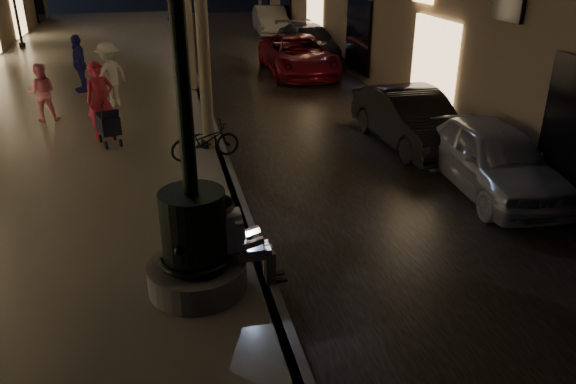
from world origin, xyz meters
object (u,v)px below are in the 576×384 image
object	(u,v)px
seated_man_laptop	(239,238)
car_front	(492,157)
bicycle	(205,141)
lamp_curb_a	(199,16)
pedestrian_white	(110,75)
pedestrian_blue	(79,63)
car_fifth	(270,20)
pedestrian_pink	(42,92)
car_second	(411,118)
pedestrian_red	(100,101)
fountain_lamppost	(194,225)
stroller	(108,124)
car_rear	(309,42)
car_third	(298,55)

from	to	relation	value
seated_man_laptop	car_front	bearing A→B (deg)	25.10
seated_man_laptop	bicycle	size ratio (longest dim) A/B	0.88
lamp_curb_a	pedestrian_white	xyz separation A→B (m)	(-2.40, 4.36, -2.09)
seated_man_laptop	pedestrian_blue	size ratio (longest dim) A/B	0.76
car_front	car_fifth	bearing A→B (deg)	94.46
car_fifth	pedestrian_pink	bearing A→B (deg)	-117.85
car_second	car_fifth	distance (m)	18.99
pedestrian_red	pedestrian_white	size ratio (longest dim) A/B	1.01
bicycle	fountain_lamppost	bearing A→B (deg)	161.03
bicycle	car_second	bearing A→B (deg)	-98.79
pedestrian_white	car_front	bearing A→B (deg)	90.14
seated_man_laptop	pedestrian_white	bearing A→B (deg)	102.58
pedestrian_pink	car_second	bearing A→B (deg)	155.61
car_second	stroller	bearing A→B (deg)	168.43
pedestrian_white	pedestrian_red	bearing A→B (deg)	43.82
car_second	pedestrian_pink	size ratio (longest dim) A/B	2.72
car_front	pedestrian_red	world-z (taller)	pedestrian_red
fountain_lamppost	bicycle	distance (m)	5.31
car_rear	lamp_curb_a	bearing A→B (deg)	-119.84
fountain_lamppost	pedestrian_white	xyz separation A→B (m)	(-1.70, 10.36, -0.07)
stroller	car_rear	xyz separation A→B (m)	(7.77, 10.46, -0.00)
lamp_curb_a	pedestrian_red	size ratio (longest dim) A/B	2.52
fountain_lamppost	pedestrian_blue	size ratio (longest dim) A/B	2.83
pedestrian_white	pedestrian_blue	size ratio (longest dim) A/B	1.03
fountain_lamppost	car_fifth	size ratio (longest dim) A/B	1.14
car_front	car_second	world-z (taller)	car_front
car_second	fountain_lamppost	bearing A→B (deg)	-138.62
pedestrian_pink	pedestrian_white	distance (m)	2.07
car_second	pedestrian_blue	xyz separation A→B (m)	(-8.51, 6.87, 0.42)
fountain_lamppost	car_front	size ratio (longest dim) A/B	1.23
pedestrian_pink	bicycle	bearing A→B (deg)	132.66
seated_man_laptop	bicycle	xyz separation A→B (m)	(-0.01, 5.24, -0.32)
car_second	pedestrian_red	xyz separation A→B (m)	(-7.48, 1.74, 0.45)
car_rear	pedestrian_red	xyz separation A→B (m)	(-7.94, -9.85, 0.43)
car_third	pedestrian_blue	bearing A→B (deg)	-165.86
stroller	pedestrian_white	size ratio (longest dim) A/B	0.56
seated_man_laptop	car_fifth	world-z (taller)	seated_man_laptop
car_front	bicycle	world-z (taller)	car_front
pedestrian_red	pedestrian_blue	size ratio (longest dim) A/B	1.04
fountain_lamppost	pedestrian_blue	distance (m)	12.74
car_second	pedestrian_white	bearing A→B (deg)	144.43
seated_man_laptop	pedestrian_red	size ratio (longest dim) A/B	0.73
fountain_lamppost	seated_man_laptop	size ratio (longest dim) A/B	3.71
car_rear	pedestrian_white	bearing A→B (deg)	-142.90
car_front	lamp_curb_a	bearing A→B (deg)	152.28
car_rear	bicycle	xyz separation A→B (m)	(-5.60, -11.92, -0.10)
car_second	car_fifth	world-z (taller)	car_fifth
seated_man_laptop	lamp_curb_a	bearing A→B (deg)	89.18
pedestrian_pink	bicycle	size ratio (longest dim) A/B	0.99
car_fifth	car_front	bearing A→B (deg)	-85.72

